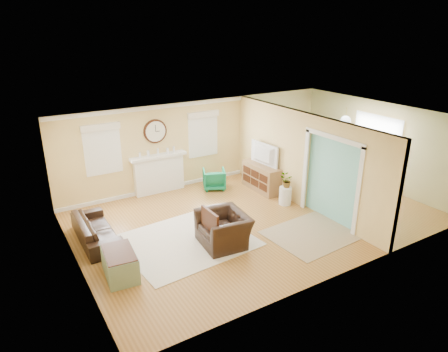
{
  "coord_description": "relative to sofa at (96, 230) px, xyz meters",
  "views": [
    {
      "loc": [
        -5.61,
        -7.62,
        4.72
      ],
      "look_at": [
        -0.8,
        0.3,
        1.2
      ],
      "focal_mm": 32.0,
      "sensor_mm": 36.0,
      "label": 1
    }
  ],
  "objects": [
    {
      "name": "dining_chair_w",
      "position": [
        5.99,
        -0.75,
        0.33
      ],
      "size": [
        0.53,
        0.53,
        1.04
      ],
      "color": "white",
      "rests_on": "floor"
    },
    {
      "name": "tv",
      "position": [
        5.08,
        0.51,
        0.85
      ],
      "size": [
        0.25,
        1.15,
        0.66
      ],
      "primitive_type": "imported",
      "rotation": [
        0.0,
        0.0,
        1.65
      ],
      "color": "black",
      "rests_on": "credenza"
    },
    {
      "name": "wall_clock",
      "position": [
        2.4,
        2.06,
        1.57
      ],
      "size": [
        0.7,
        0.07,
        0.7
      ],
      "color": "#3F1D10",
      "rests_on": "wall_back"
    },
    {
      "name": "dining_table",
      "position": [
        6.56,
        -0.78,
        0.04
      ],
      "size": [
        1.07,
        1.88,
        0.66
      ],
      "primitive_type": "imported",
      "rotation": [
        0.0,
        0.0,
        1.55
      ],
      "color": "#3F1D10",
      "rests_on": "floor"
    },
    {
      "name": "eames_chair",
      "position": [
        2.46,
        -1.65,
        0.09
      ],
      "size": [
        1.12,
        1.25,
        0.75
      ],
      "primitive_type": "imported",
      "rotation": [
        0.0,
        0.0,
        -1.67
      ],
      "color": "black",
      "rests_on": "floor"
    },
    {
      "name": "sofa",
      "position": [
        0.0,
        0.0,
        0.0
      ],
      "size": [
        0.78,
        1.95,
        0.57
      ],
      "primitive_type": "imported",
      "rotation": [
        0.0,
        0.0,
        1.56
      ],
      "color": "black",
      "rests_on": "floor"
    },
    {
      "name": "dining_chair_n",
      "position": [
        6.47,
        0.31,
        0.27
      ],
      "size": [
        0.44,
        0.44,
        0.95
      ],
      "color": "slate",
      "rests_on": "floor"
    },
    {
      "name": "trunk",
      "position": [
        0.04,
        -1.66,
        -0.01
      ],
      "size": [
        0.68,
        1.01,
        0.55
      ],
      "color": "gray",
      "rests_on": "floor"
    },
    {
      "name": "wall_back",
      "position": [
        3.9,
        2.09,
        1.02
      ],
      "size": [
        9.0,
        0.02,
        2.6
      ],
      "primitive_type": "cube",
      "color": "#ECCD7E",
      "rests_on": "ground"
    },
    {
      "name": "credenza",
      "position": [
        5.1,
        0.51,
        0.12
      ],
      "size": [
        0.48,
        1.42,
        0.8
      ],
      "color": "olive",
      "rests_on": "floor"
    },
    {
      "name": "rug_cream",
      "position": [
        1.77,
        -1.11,
        -0.28
      ],
      "size": [
        3.02,
        2.68,
        0.02
      ],
      "primitive_type": "cube",
      "rotation": [
        0.0,
        0.0,
        0.08
      ],
      "color": "white",
      "rests_on": "floor"
    },
    {
      "name": "green_chair",
      "position": [
        3.93,
        1.34,
        0.02
      ],
      "size": [
        0.87,
        0.88,
        0.61
      ],
      "primitive_type": "imported",
      "rotation": [
        0.0,
        0.0,
        2.72
      ],
      "color": "#006A3F",
      "rests_on": "floor"
    },
    {
      "name": "window_right",
      "position": [
        3.95,
        2.04,
        1.37
      ],
      "size": [
        1.05,
        0.13,
        1.42
      ],
      "color": "white",
      "rests_on": "wall_back"
    },
    {
      "name": "potted_plant",
      "position": [
        5.05,
        -0.69,
        0.42
      ],
      "size": [
        0.46,
        0.46,
        0.39
      ],
      "primitive_type": "imported",
      "rotation": [
        0.0,
        0.0,
        2.36
      ],
      "color": "#337F33",
      "rests_on": "garden_stool"
    },
    {
      "name": "wall_left",
      "position": [
        -0.6,
        -0.91,
        1.02
      ],
      "size": [
        0.02,
        6.0,
        2.6
      ],
      "primitive_type": "cube",
      "color": "#ECCD7E",
      "rests_on": "ground"
    },
    {
      "name": "pendant",
      "position": [
        6.9,
        -0.91,
        1.92
      ],
      "size": [
        0.3,
        0.3,
        0.55
      ],
      "color": "gold",
      "rests_on": "ceiling"
    },
    {
      "name": "window_left",
      "position": [
        0.85,
        2.04,
        1.37
      ],
      "size": [
        1.05,
        0.13,
        1.42
      ],
      "color": "white",
      "rests_on": "wall_back"
    },
    {
      "name": "wall_front",
      "position": [
        3.9,
        -3.91,
        1.02
      ],
      "size": [
        9.0,
        0.02,
        2.6
      ],
      "primitive_type": "cube",
      "color": "#ECCD7E",
      "rests_on": "ground"
    },
    {
      "name": "french_doors",
      "position": [
        8.35,
        -0.91,
        0.82
      ],
      "size": [
        0.06,
        1.7,
        2.2
      ],
      "color": "white",
      "rests_on": "ground"
    },
    {
      "name": "dining_chair_e",
      "position": [
        7.31,
        -0.77,
        0.25
      ],
      "size": [
        0.5,
        0.5,
        0.9
      ],
      "color": "slate",
      "rests_on": "floor"
    },
    {
      "name": "dining_chair_s",
      "position": [
        6.6,
        -1.92,
        0.28
      ],
      "size": [
        0.45,
        0.45,
        0.95
      ],
      "color": "slate",
      "rests_on": "floor"
    },
    {
      "name": "floor",
      "position": [
        3.9,
        -0.91,
        -0.28
      ],
      "size": [
        9.0,
        9.0,
        0.0
      ],
      "primitive_type": "plane",
      "color": "brown",
      "rests_on": "ground"
    },
    {
      "name": "wall_right",
      "position": [
        8.4,
        -0.91,
        1.02
      ],
      "size": [
        0.02,
        6.0,
        2.6
      ],
      "primitive_type": "cube",
      "color": "#ECCD7E",
      "rests_on": "ground"
    },
    {
      "name": "partition",
      "position": [
        5.41,
        -0.63,
        1.07
      ],
      "size": [
        0.17,
        6.0,
        2.6
      ],
      "color": "#ECCD7E",
      "rests_on": "ground"
    },
    {
      "name": "rug_jute",
      "position": [
        4.5,
        -2.39,
        -0.28
      ],
      "size": [
        2.14,
        1.79,
        0.01
      ],
      "primitive_type": "cube",
      "rotation": [
        0.0,
        0.0,
        0.06
      ],
      "color": "tan",
      "rests_on": "floor"
    },
    {
      "name": "rug_grey",
      "position": [
        6.56,
        -0.78,
        -0.28
      ],
      "size": [
        2.17,
        2.71,
        0.01
      ],
      "primitive_type": "cube",
      "color": "slate",
      "rests_on": "floor"
    },
    {
      "name": "ceiling",
      "position": [
        3.9,
        -0.91,
        2.32
      ],
      "size": [
        9.0,
        6.0,
        0.02
      ],
      "primitive_type": "cube",
      "color": "white",
      "rests_on": "wall_back"
    },
    {
      "name": "garden_stool",
      "position": [
        5.05,
        -0.69,
        -0.03
      ],
      "size": [
        0.34,
        0.34,
        0.51
      ],
      "primitive_type": "cylinder",
      "color": "white",
      "rests_on": "floor"
    },
    {
      "name": "fireplace",
      "position": [
        2.4,
        1.97,
        0.31
      ],
      "size": [
        1.7,
        0.3,
        1.17
      ],
      "color": "white",
      "rests_on": "ground"
    }
  ]
}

